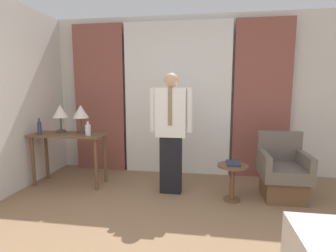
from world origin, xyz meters
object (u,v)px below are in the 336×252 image
at_px(bottle_near_edge, 39,128).
at_px(side_table, 232,176).
at_px(armchair, 282,174).
at_px(bottle_by_lamp, 88,130).
at_px(table_lamp_left, 60,113).
at_px(table_lamp_right, 81,113).
at_px(person, 171,129).
at_px(desk, 69,143).
at_px(book, 233,163).

bearing_deg(bottle_near_edge, side_table, -2.35).
bearing_deg(armchair, bottle_by_lamp, -178.38).
relative_size(table_lamp_left, bottle_near_edge, 1.76).
relative_size(table_lamp_right, armchair, 0.49).
xyz_separation_m(table_lamp_right, side_table, (2.26, -0.34, -0.77)).
height_order(person, armchair, person).
relative_size(table_lamp_left, person, 0.26).
relative_size(armchair, side_table, 1.79).
distance_m(person, armchair, 1.63).
bearing_deg(table_lamp_left, person, -5.83).
bearing_deg(armchair, table_lamp_right, 177.69).
xyz_separation_m(table_lamp_left, armchair, (3.28, -0.12, -0.78)).
distance_m(desk, table_lamp_right, 0.50).
bearing_deg(person, table_lamp_right, 172.78).
xyz_separation_m(bottle_by_lamp, person, (1.22, 0.02, 0.04)).
distance_m(bottle_by_lamp, side_table, 2.14).
bearing_deg(table_lamp_left, armchair, -2.07).
bearing_deg(person, book, -8.81).
bearing_deg(armchair, bottle_near_edge, -178.32).
relative_size(table_lamp_right, bottle_by_lamp, 2.08).
bearing_deg(person, bottle_near_edge, -178.81).
bearing_deg(book, side_table, -101.13).
xyz_separation_m(person, book, (0.85, -0.13, -0.42)).
xyz_separation_m(person, side_table, (0.84, -0.16, -0.59)).
bearing_deg(table_lamp_left, side_table, -7.36).
xyz_separation_m(desk, bottle_near_edge, (-0.39, -0.13, 0.25)).
bearing_deg(armchair, table_lamp_left, 177.93).
height_order(table_lamp_left, bottle_by_lamp, table_lamp_left).
bearing_deg(table_lamp_right, armchair, -2.31).
distance_m(table_lamp_right, person, 1.44).
bearing_deg(armchair, side_table, -162.27).
bearing_deg(book, person, 171.19).
xyz_separation_m(desk, bottle_by_lamp, (0.37, -0.11, 0.23)).
bearing_deg(bottle_by_lamp, table_lamp_left, 160.02).
bearing_deg(bottle_near_edge, person, 1.19).
xyz_separation_m(table_lamp_left, bottle_near_edge, (-0.22, -0.22, -0.21)).
relative_size(table_lamp_right, person, 0.26).
bearing_deg(table_lamp_left, desk, -28.17).
height_order(table_lamp_right, book, table_lamp_right).
height_order(desk, book, desk).
bearing_deg(desk, side_table, -5.76).
xyz_separation_m(table_lamp_left, side_table, (2.60, -0.34, -0.77)).
distance_m(desk, bottle_near_edge, 0.48).
height_order(bottle_by_lamp, side_table, bottle_by_lamp).
relative_size(person, armchair, 1.93).
bearing_deg(armchair, person, -177.69).
xyz_separation_m(desk, table_lamp_left, (-0.17, 0.09, 0.46)).
relative_size(bottle_by_lamp, side_table, 0.43).
distance_m(table_lamp_left, bottle_near_edge, 0.37).
relative_size(bottle_near_edge, side_table, 0.50).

